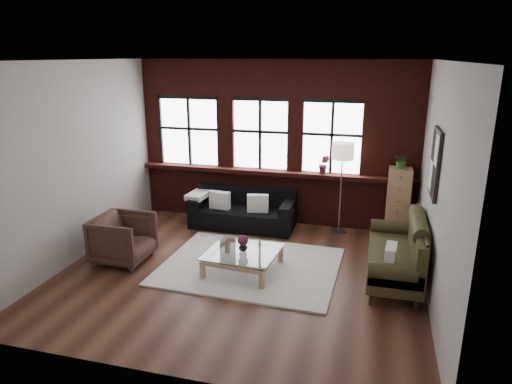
% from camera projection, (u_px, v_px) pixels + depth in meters
% --- Properties ---
extents(floor, '(5.50, 5.50, 0.00)m').
position_uv_depth(floor, '(240.00, 272.00, 7.15)').
color(floor, '#3C1F16').
rests_on(floor, ground).
extents(ceiling, '(5.50, 5.50, 0.00)m').
position_uv_depth(ceiling, '(238.00, 60.00, 6.23)').
color(ceiling, white).
rests_on(ceiling, ground).
extents(wall_back, '(5.50, 0.00, 5.50)m').
position_uv_depth(wall_back, '(276.00, 143.00, 9.00)').
color(wall_back, '#A49E98').
rests_on(wall_back, ground).
extents(wall_front, '(5.50, 0.00, 5.50)m').
position_uv_depth(wall_front, '(163.00, 236.00, 4.38)').
color(wall_front, '#A49E98').
rests_on(wall_front, ground).
extents(wall_left, '(0.00, 5.00, 5.00)m').
position_uv_depth(wall_left, '(76.00, 163.00, 7.37)').
color(wall_left, '#A49E98').
rests_on(wall_left, ground).
extents(wall_right, '(0.00, 5.00, 5.00)m').
position_uv_depth(wall_right, '(438.00, 187.00, 6.02)').
color(wall_right, '#A49E98').
rests_on(wall_right, ground).
extents(brick_backwall, '(5.50, 0.12, 3.20)m').
position_uv_depth(brick_backwall, '(275.00, 144.00, 8.95)').
color(brick_backwall, '#461510').
rests_on(brick_backwall, floor).
extents(sill_ledge, '(5.50, 0.30, 0.08)m').
position_uv_depth(sill_ledge, '(274.00, 172.00, 9.03)').
color(sill_ledge, '#461510').
rests_on(sill_ledge, brick_backwall).
extents(window_left, '(1.38, 0.10, 1.50)m').
position_uv_depth(window_left, '(190.00, 132.00, 9.36)').
color(window_left, black).
rests_on(window_left, brick_backwall).
extents(window_mid, '(1.38, 0.10, 1.50)m').
position_uv_depth(window_mid, '(260.00, 135.00, 8.99)').
color(window_mid, black).
rests_on(window_mid, brick_backwall).
extents(window_right, '(1.38, 0.10, 1.50)m').
position_uv_depth(window_right, '(332.00, 138.00, 8.64)').
color(window_right, black).
rests_on(window_right, brick_backwall).
extents(wall_poster, '(0.05, 0.74, 0.94)m').
position_uv_depth(wall_poster, '(435.00, 163.00, 6.23)').
color(wall_poster, black).
rests_on(wall_poster, wall_right).
extents(shag_rug, '(2.83, 2.26, 0.03)m').
position_uv_depth(shag_rug, '(250.00, 266.00, 7.33)').
color(shag_rug, beige).
rests_on(shag_rug, floor).
extents(dark_sofa, '(2.01, 0.81, 0.73)m').
position_uv_depth(dark_sofa, '(243.00, 210.00, 8.93)').
color(dark_sofa, black).
rests_on(dark_sofa, floor).
extents(pillow_a, '(0.41, 0.17, 0.34)m').
position_uv_depth(pillow_a, '(220.00, 200.00, 8.89)').
color(pillow_a, silver).
rests_on(pillow_a, dark_sofa).
extents(pillow_b, '(0.42, 0.21, 0.34)m').
position_uv_depth(pillow_b, '(258.00, 203.00, 8.70)').
color(pillow_b, silver).
rests_on(pillow_b, dark_sofa).
extents(vintage_settee, '(0.85, 1.91, 1.02)m').
position_uv_depth(vintage_settee, '(395.00, 248.00, 6.79)').
color(vintage_settee, '#302B16').
rests_on(vintage_settee, floor).
extents(pillow_settee, '(0.18, 0.39, 0.34)m').
position_uv_depth(pillow_settee, '(390.00, 257.00, 6.24)').
color(pillow_settee, silver).
rests_on(pillow_settee, vintage_settee).
extents(armchair, '(0.87, 0.84, 0.79)m').
position_uv_depth(armchair, '(123.00, 239.00, 7.45)').
color(armchair, '#39251C').
rests_on(armchair, floor).
extents(coffee_table, '(1.15, 1.15, 0.36)m').
position_uv_depth(coffee_table, '(243.00, 261.00, 7.15)').
color(coffee_table, '#A8805B').
rests_on(coffee_table, shag_rug).
extents(vase, '(0.14, 0.14, 0.14)m').
position_uv_depth(vase, '(243.00, 247.00, 7.07)').
color(vase, '#B2B2B2').
rests_on(vase, coffee_table).
extents(flowers, '(0.17, 0.17, 0.17)m').
position_uv_depth(flowers, '(243.00, 240.00, 7.04)').
color(flowers, '#5D203E').
rests_on(flowers, vase).
extents(drawer_chest, '(0.41, 0.41, 1.32)m').
position_uv_depth(drawer_chest, '(398.00, 203.00, 8.36)').
color(drawer_chest, '#A8805B').
rests_on(drawer_chest, floor).
extents(potted_plant_top, '(0.31, 0.28, 0.31)m').
position_uv_depth(potted_plant_top, '(402.00, 160.00, 8.13)').
color(potted_plant_top, '#2D5923').
rests_on(potted_plant_top, drawer_chest).
extents(floor_lamp, '(0.40, 0.40, 1.88)m').
position_uv_depth(floor_lamp, '(341.00, 185.00, 8.53)').
color(floor_lamp, '#A5A5A8').
rests_on(floor_lamp, floor).
extents(sill_plant, '(0.21, 0.17, 0.37)m').
position_uv_depth(sill_plant, '(324.00, 164.00, 8.69)').
color(sill_plant, '#5D203E').
rests_on(sill_plant, sill_ledge).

